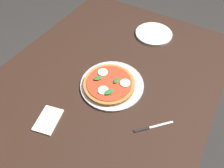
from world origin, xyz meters
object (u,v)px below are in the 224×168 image
Objects in this scene: pizza at (109,84)px; napkin at (48,120)px; dining_table at (100,97)px; knife at (149,128)px; plate_white at (154,34)px; serving_tray at (112,85)px.

napkin is (0.30, -0.13, -0.02)m from pizza.
dining_table is 0.33m from knife.
plate_white is 1.67× the size of knife.
serving_tray is (-0.04, 0.05, 0.09)m from dining_table.
plate_white is at bearing 172.84° from dining_table.
pizza is at bearing 121.18° from dining_table.
serving_tray reaches higher than napkin.
serving_tray reaches higher than knife.
napkin is at bearing -63.93° from knife.
dining_table is 5.99× the size of pizza.
serving_tray is at bearing 128.46° from dining_table.
plate_white is 0.65m from knife.
pizza reaches higher than plate_white.
knife is at bearing 116.07° from napkin.
knife is at bearing 64.83° from serving_tray.
pizza reaches higher than knife.
napkin is (0.80, -0.16, -0.00)m from plate_white.
dining_table is 0.11m from serving_tray.
knife is (0.08, 0.31, 0.09)m from dining_table.
serving_tray reaches higher than dining_table.
napkin is (0.28, -0.09, 0.09)m from dining_table.
knife reaches higher than dining_table.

